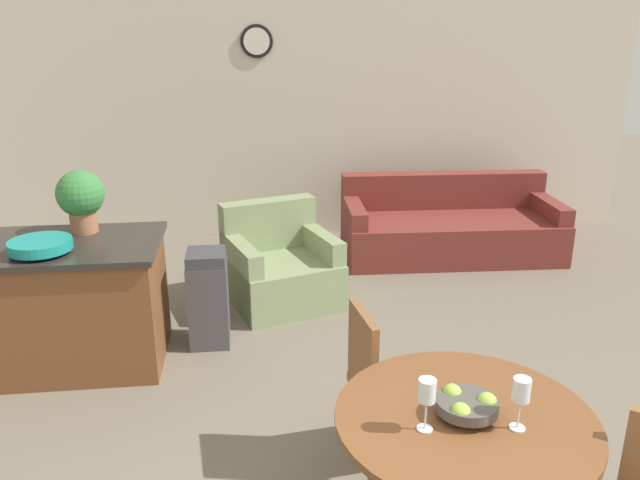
# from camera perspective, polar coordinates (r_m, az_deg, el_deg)

# --- Properties ---
(wall_back) EXTENTS (8.00, 0.09, 2.70)m
(wall_back) POSITION_cam_1_polar(r_m,az_deg,el_deg) (7.02, -3.30, 11.24)
(wall_back) COLOR beige
(wall_back) RESTS_ON ground_plane
(dining_table) EXTENTS (1.07, 1.07, 0.77)m
(dining_table) POSITION_cam_1_polar(r_m,az_deg,el_deg) (2.80, 12.89, -18.36)
(dining_table) COLOR brown
(dining_table) RESTS_ON ground_plane
(dining_chair_far_side) EXTENTS (0.47, 0.47, 0.90)m
(dining_chair_far_side) POSITION_cam_1_polar(r_m,az_deg,el_deg) (3.41, 5.76, -12.62)
(dining_chair_far_side) COLOR brown
(dining_chair_far_side) RESTS_ON ground_plane
(fruit_bowl) EXTENTS (0.25, 0.25, 0.10)m
(fruit_bowl) POSITION_cam_1_polar(r_m,az_deg,el_deg) (2.67, 13.24, -14.42)
(fruit_bowl) COLOR #4C4742
(fruit_bowl) RESTS_ON dining_table
(wine_glass_left) EXTENTS (0.07, 0.07, 0.22)m
(wine_glass_left) POSITION_cam_1_polar(r_m,az_deg,el_deg) (2.50, 9.75, -13.59)
(wine_glass_left) COLOR silver
(wine_glass_left) RESTS_ON dining_table
(wine_glass_right) EXTENTS (0.07, 0.07, 0.22)m
(wine_glass_right) POSITION_cam_1_polar(r_m,az_deg,el_deg) (2.59, 17.93, -13.07)
(wine_glass_right) COLOR silver
(wine_glass_right) RESTS_ON dining_table
(kitchen_island) EXTENTS (1.36, 0.87, 0.89)m
(kitchen_island) POSITION_cam_1_polar(r_m,az_deg,el_deg) (4.71, -22.27, -5.41)
(kitchen_island) COLOR brown
(kitchen_island) RESTS_ON ground_plane
(teal_bowl) EXTENTS (0.39, 0.39, 0.09)m
(teal_bowl) POSITION_cam_1_polar(r_m,az_deg,el_deg) (4.37, -24.20, -0.45)
(teal_bowl) COLOR teal
(teal_bowl) RESTS_ON kitchen_island
(potted_plant) EXTENTS (0.33, 0.33, 0.44)m
(potted_plant) POSITION_cam_1_polar(r_m,az_deg,el_deg) (4.67, -21.03, 3.65)
(potted_plant) COLOR #A36642
(potted_plant) RESTS_ON kitchen_island
(trash_bin) EXTENTS (0.29, 0.32, 0.73)m
(trash_bin) POSITION_cam_1_polar(r_m,az_deg,el_deg) (4.73, -10.17, -5.27)
(trash_bin) COLOR #47474C
(trash_bin) RESTS_ON ground_plane
(couch) EXTENTS (2.24, 1.07, 0.80)m
(couch) POSITION_cam_1_polar(r_m,az_deg,el_deg) (6.68, 11.73, 1.05)
(couch) COLOR maroon
(couch) RESTS_ON ground_plane
(armchair) EXTENTS (1.07, 1.06, 0.84)m
(armchair) POSITION_cam_1_polar(r_m,az_deg,el_deg) (5.42, -3.66, -2.70)
(armchair) COLOR gray
(armchair) RESTS_ON ground_plane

